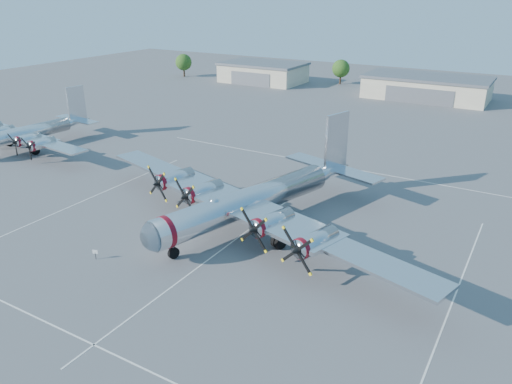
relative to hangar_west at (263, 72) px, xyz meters
The scene contains 9 objects.
ground 93.54m from the hangar_west, 61.23° to the right, with size 260.00×260.00×0.00m, color #5B5B5E.
parking_lines 95.08m from the hangar_west, 61.74° to the right, with size 60.00×50.08×0.01m.
hangar_west is the anchor object (origin of this frame).
hangar_center 45.00m from the hangar_west, ahead, with size 28.60×14.60×5.40m.
tree_far_west 25.36m from the hangar_west, behind, with size 4.80×4.80×6.64m.
tree_west 21.61m from the hangar_west, 21.89° to the left, with size 4.80×4.80×6.64m.
main_bomber_b29 91.95m from the hangar_west, 60.68° to the right, with size 47.37×32.40×10.48m, color silver, non-canonical shape.
bomber_west 74.41m from the hangar_west, 91.61° to the right, with size 33.28×23.57×8.79m, color silver, non-canonical shape.
info_placard 101.29m from the hangar_west, 69.52° to the right, with size 0.52×0.22×1.02m.
Camera 1 is at (25.71, -41.74, 24.66)m, focal length 35.00 mm.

